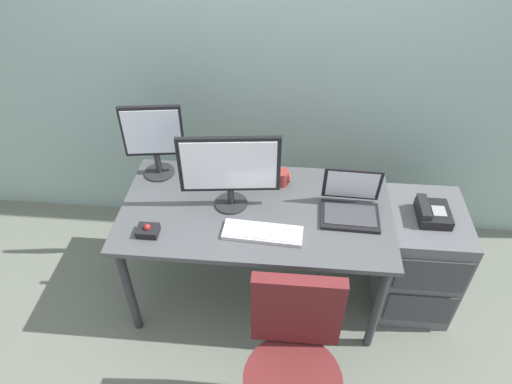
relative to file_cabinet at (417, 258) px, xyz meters
name	(u,v)px	position (x,y,z in m)	size (l,w,h in m)	color
ground_plane	(256,289)	(-0.96, -0.04, -0.35)	(8.00, 8.00, 0.00)	slate
back_wall	(267,34)	(-0.96, 0.70, 1.05)	(6.00, 0.10, 2.80)	#8DA9A1
desk	(256,218)	(-0.96, -0.04, 0.29)	(1.49, 0.78, 0.72)	#484A4E
file_cabinet	(417,258)	(0.00, 0.00, 0.00)	(0.42, 0.53, 0.70)	#54565A
desk_phone	(432,213)	(-0.01, -0.02, 0.38)	(0.17, 0.20, 0.09)	black
office_chair	(292,374)	(-0.72, -0.83, 0.08)	(0.52, 0.52, 0.94)	black
monitor_main	(229,168)	(-1.10, -0.02, 0.62)	(0.53, 0.18, 0.44)	#262628
monitor_side	(153,137)	(-1.56, 0.22, 0.62)	(0.34, 0.18, 0.46)	#262628
keyboard	(263,233)	(-0.91, -0.24, 0.38)	(0.42, 0.16, 0.03)	silver
laptop	(351,204)	(-0.45, -0.03, 0.42)	(0.32, 0.27, 0.24)	black
trackball_mouse	(148,230)	(-1.50, -0.28, 0.39)	(0.11, 0.09, 0.07)	black
coffee_mug	(282,178)	(-0.83, 0.18, 0.41)	(0.09, 0.08, 0.09)	maroon
paper_notepad	(227,178)	(-1.15, 0.20, 0.37)	(0.15, 0.21, 0.01)	white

